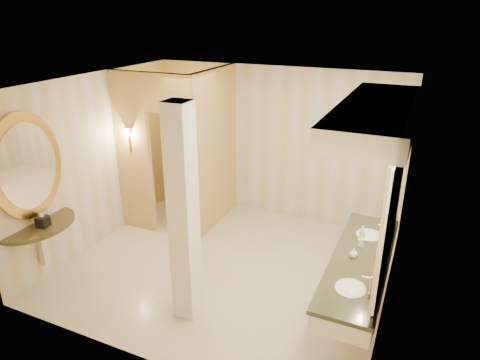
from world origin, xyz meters
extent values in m
plane|color=beige|center=(0.00, 0.00, 0.00)|extent=(4.50, 4.50, 0.00)
plane|color=silver|center=(0.00, 0.00, 2.70)|extent=(4.50, 4.50, 0.00)
cube|color=beige|center=(0.00, 2.00, 1.35)|extent=(4.50, 0.02, 2.70)
cube|color=beige|center=(0.00, -2.00, 1.35)|extent=(4.50, 0.02, 2.70)
cube|color=beige|center=(-2.25, 0.00, 1.35)|extent=(0.02, 4.00, 2.70)
cube|color=beige|center=(2.25, 0.00, 1.35)|extent=(0.02, 4.00, 2.70)
cube|color=#D5BF6F|center=(-0.80, 1.25, 1.35)|extent=(0.10, 1.50, 2.70)
cube|color=#D5BF6F|center=(-1.93, 0.50, 1.35)|extent=(0.65, 0.10, 2.70)
cube|color=#D5BF6F|center=(-1.20, 0.50, 2.40)|extent=(0.80, 0.10, 0.60)
cube|color=white|center=(-0.90, 0.89, 1.05)|extent=(0.26, 0.79, 2.10)
cylinder|color=#CA8741|center=(-1.93, 0.43, 1.55)|extent=(0.03, 0.03, 0.30)
cone|color=white|center=(-1.93, 0.43, 1.75)|extent=(0.14, 0.14, 0.14)
cube|color=white|center=(1.95, -0.40, 0.73)|extent=(0.60, 2.29, 0.24)
cube|color=black|center=(1.95, -0.40, 0.85)|extent=(0.64, 2.33, 0.05)
cube|color=black|center=(2.23, -0.40, 0.92)|extent=(0.03, 2.29, 0.10)
ellipsoid|color=white|center=(1.95, -1.02, 0.83)|extent=(0.40, 0.44, 0.15)
cylinder|color=#CA8741|center=(2.15, -1.02, 0.96)|extent=(0.03, 0.03, 0.22)
ellipsoid|color=white|center=(1.95, 0.22, 0.83)|extent=(0.40, 0.44, 0.15)
cylinder|color=#CA8741|center=(2.15, 0.22, 0.96)|extent=(0.03, 0.03, 0.22)
cube|color=white|center=(2.23, -0.40, 1.70)|extent=(0.03, 2.29, 1.40)
cube|color=white|center=(1.95, -0.40, 2.59)|extent=(0.75, 2.49, 0.22)
cylinder|color=black|center=(-2.23, -1.31, 0.85)|extent=(1.10, 1.10, 0.05)
cube|color=white|center=(-2.19, -1.31, 0.55)|extent=(0.10, 0.10, 0.60)
cylinder|color=gold|center=(-2.21, -1.31, 1.70)|extent=(0.07, 1.10, 1.10)
cylinder|color=white|center=(-2.17, -1.31, 1.70)|extent=(0.02, 0.88, 0.88)
cube|color=white|center=(0.02, -1.14, 1.35)|extent=(0.28, 0.28, 2.70)
cube|color=black|center=(-2.06, -1.34, 0.95)|extent=(0.17, 0.17, 0.14)
imported|color=white|center=(-1.13, 1.63, 0.39)|extent=(0.63, 0.85, 0.78)
imported|color=beige|center=(1.90, -0.11, 0.95)|extent=(0.08, 0.08, 0.14)
imported|color=silver|center=(1.87, -0.42, 0.94)|extent=(0.12, 0.12, 0.12)
imported|color=#C6B28C|center=(1.89, 0.01, 0.98)|extent=(0.10, 0.10, 0.21)
camera|label=1|loc=(2.42, -4.88, 3.59)|focal=32.00mm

